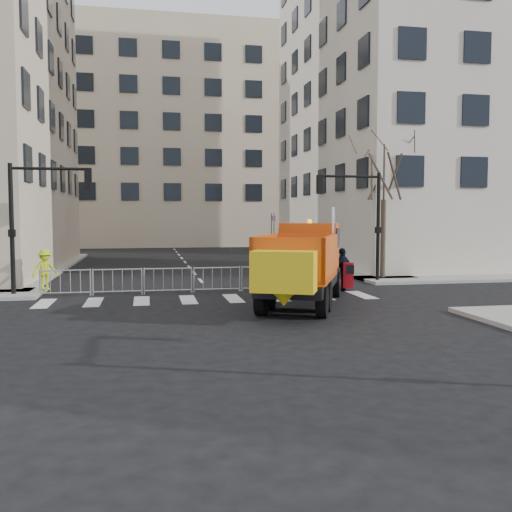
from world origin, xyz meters
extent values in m
plane|color=black|center=(0.00, 0.00, 0.00)|extent=(120.00, 120.00, 0.00)
cube|color=gray|center=(0.00, 8.50, 0.07)|extent=(64.00, 5.00, 0.15)
cube|color=beige|center=(20.00, 22.00, 16.00)|extent=(22.00, 22.00, 32.00)
cube|color=#C0AD93|center=(0.00, 52.00, 12.00)|extent=(30.00, 18.00, 24.00)
cylinder|color=black|center=(-8.00, 7.50, 2.70)|extent=(0.18, 0.18, 5.40)
cylinder|color=black|center=(8.50, 9.50, 2.70)|extent=(0.18, 0.18, 5.40)
cube|color=black|center=(2.95, 3.30, 0.91)|extent=(4.79, 7.17, 0.43)
cylinder|color=black|center=(3.04, 5.98, 0.53)|extent=(0.73, 1.10, 1.05)
cylinder|color=black|center=(4.87, 5.17, 0.53)|extent=(0.73, 1.10, 1.05)
cylinder|color=black|center=(1.53, 2.57, 0.53)|extent=(0.73, 1.10, 1.05)
cylinder|color=black|center=(3.36, 1.76, 0.53)|extent=(0.73, 1.10, 1.05)
cylinder|color=black|center=(1.03, 1.44, 0.53)|extent=(0.73, 1.10, 1.05)
cylinder|color=black|center=(2.86, 0.63, 0.53)|extent=(0.73, 1.10, 1.05)
cube|color=#CB460B|center=(4.18, 6.10, 1.58)|extent=(2.45, 2.21, 0.95)
cube|color=#CB460B|center=(3.68, 4.96, 2.15)|extent=(2.63, 2.29, 1.72)
cylinder|color=silver|center=(4.31, 3.90, 2.48)|extent=(0.13, 0.13, 2.29)
cube|color=#CB460B|center=(2.41, 2.08, 1.91)|extent=(3.88, 4.81, 1.58)
cube|color=yellow|center=(1.36, -0.28, 1.62)|extent=(2.13, 1.65, 1.24)
cube|color=brown|center=(4.84, 7.58, 0.62)|extent=(3.02, 1.74, 1.07)
imported|color=black|center=(5.19, 7.00, 0.94)|extent=(0.81, 0.80, 1.89)
imported|color=black|center=(5.32, 7.00, 0.90)|extent=(0.97, 0.80, 1.80)
imported|color=black|center=(5.80, 7.00, 0.94)|extent=(1.18, 1.00, 1.89)
imported|color=#BBD919|center=(-6.95, 8.55, 1.01)|extent=(1.29, 1.09, 1.73)
cube|color=#9D0C14|center=(5.98, 6.74, 0.70)|extent=(0.56, 0.53, 1.10)
camera|label=1|loc=(-2.67, -16.85, 3.28)|focal=40.00mm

